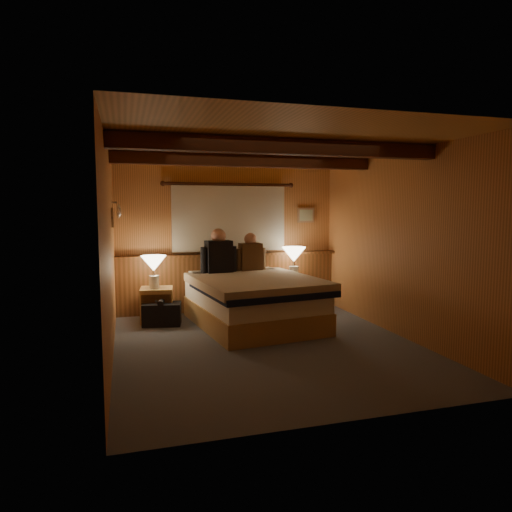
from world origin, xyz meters
name	(u,v)px	position (x,y,z in m)	size (l,w,h in m)	color
floor	(267,345)	(0.00, 0.00, 0.00)	(4.20, 4.20, 0.00)	#555B66
ceiling	(267,146)	(0.00, 0.00, 2.40)	(4.20, 4.20, 0.00)	tan
wall_back	(229,237)	(0.00, 2.10, 1.20)	(3.60, 3.60, 0.00)	#CF844A
wall_left	(110,251)	(-1.80, 0.00, 1.20)	(4.20, 4.20, 0.00)	#CF844A
wall_right	(398,244)	(1.80, 0.00, 1.20)	(4.20, 4.20, 0.00)	#CF844A
wall_front	(350,270)	(0.00, -2.10, 1.20)	(3.60, 3.60, 0.00)	#CF844A
wainscot	(230,281)	(0.00, 2.04, 0.49)	(3.60, 0.23, 0.94)	brown
curtain_window	(229,217)	(0.00, 2.03, 1.52)	(2.18, 0.09, 1.11)	#411D10
ceiling_beams	(264,155)	(0.00, 0.15, 2.31)	(3.60, 1.65, 0.16)	#411D10
coat_rail	(118,208)	(-1.72, 1.58, 1.67)	(0.05, 0.55, 0.24)	silver
framed_print	(306,215)	(1.35, 2.08, 1.55)	(0.30, 0.04, 0.25)	#A77A53
bed	(253,300)	(0.10, 0.96, 0.36)	(1.83, 2.24, 0.70)	tan
nightstand_left	(157,305)	(-1.21, 1.55, 0.25)	(0.51, 0.47, 0.51)	tan
nightstand_right	(296,294)	(1.05, 1.76, 0.26)	(0.56, 0.52, 0.53)	tan
lamp_left	(154,265)	(-1.24, 1.54, 0.84)	(0.37, 0.37, 0.48)	silver
lamp_right	(294,256)	(1.01, 1.76, 0.89)	(0.39, 0.39, 0.51)	silver
person_left	(219,254)	(-0.27, 1.57, 0.97)	(0.57, 0.28, 0.70)	black
person_right	(250,255)	(0.26, 1.70, 0.94)	(0.50, 0.23, 0.61)	#503620
duffel_bag	(162,314)	(-1.16, 1.33, 0.17)	(0.58, 0.41, 0.38)	black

